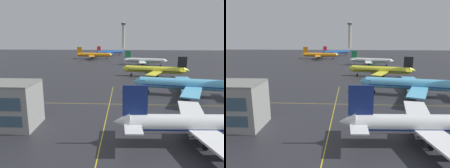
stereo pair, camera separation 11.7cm
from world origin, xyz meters
TOP-DOWN VIEW (x-y plane):
  - airliner_front_gate at (22.89, 13.31)m, footprint 41.16×35.52m
  - airliner_second_row at (29.06, 51.02)m, footprint 41.54×35.39m
  - airliner_third_row at (21.75, 88.06)m, footprint 36.75×31.22m
  - airliner_far_left_stand at (20.27, 134.60)m, footprint 33.78×28.75m
  - airliner_far_right_stand at (-24.89, 176.96)m, footprint 36.28×31.31m
  - airliner_distant_taxiway at (-11.87, 214.94)m, footprint 32.26×27.39m
  - taxiway_markings at (0.00, 18.44)m, footprint 130.16×89.93m
  - control_tower at (2.77, 345.21)m, footprint 8.82×8.82m

SIDE VIEW (x-z plane):
  - taxiway_markings at x=0.00m, z-range 0.00..0.01m
  - airliner_distant_taxiway at x=-11.87m, z-range -1.60..8.49m
  - airliner_far_left_stand at x=20.27m, z-range -1.68..8.93m
  - airliner_far_right_stand at x=-24.89m, z-range -1.79..9.50m
  - airliner_third_row at x=21.75m, z-range -1.82..9.68m
  - airliner_front_gate at x=22.89m, z-range -2.03..10.78m
  - airliner_second_row at x=29.06m, z-range -2.05..10.89m
  - control_tower at x=2.77m, z-range 3.18..47.31m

